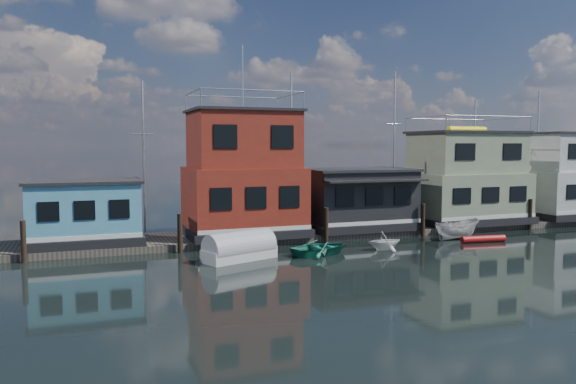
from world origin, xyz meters
name	(u,v)px	position (x,y,z in m)	size (l,w,h in m)	color
ground	(477,269)	(0.00, 0.00, 0.00)	(160.00, 160.00, 0.00)	black
dock	(362,230)	(0.00, 12.00, 0.20)	(48.00, 5.00, 0.40)	#595147
houseboat_blue	(85,212)	(-18.00, 12.00, 2.21)	(6.40, 4.90, 3.66)	black
houseboat_red	(243,176)	(-8.50, 12.00, 4.10)	(7.40, 5.90, 11.86)	black
houseboat_dark	(356,198)	(-0.50, 11.98, 2.42)	(7.40, 6.10, 4.06)	black
houseboat_green	(465,179)	(8.50, 12.00, 3.55)	(8.40, 5.90, 7.03)	black
houseboat_white	(569,177)	(18.50, 12.00, 3.54)	(8.40, 5.90, 6.66)	black
pilings	(378,223)	(-0.33, 9.20, 1.10)	(42.28, 0.28, 2.20)	#2D2116
background_masts	(380,151)	(4.76, 18.00, 5.55)	(36.40, 0.16, 12.00)	silver
motorboat	(457,229)	(4.47, 7.53, 0.65)	(1.27, 3.38, 1.31)	silver
dinghy_white	(384,241)	(-1.78, 5.92, 0.55)	(1.79, 2.07, 1.09)	white
red_kayak	(483,239)	(5.30, 6.02, 0.22)	(0.43, 0.43, 2.94)	red
tarp_runabout	(240,249)	(-10.39, 6.09, 0.60)	(4.25, 2.84, 1.61)	beige
dinghy_teal	(321,248)	(-5.73, 6.00, 0.37)	(2.58, 3.61, 0.75)	#227E6A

